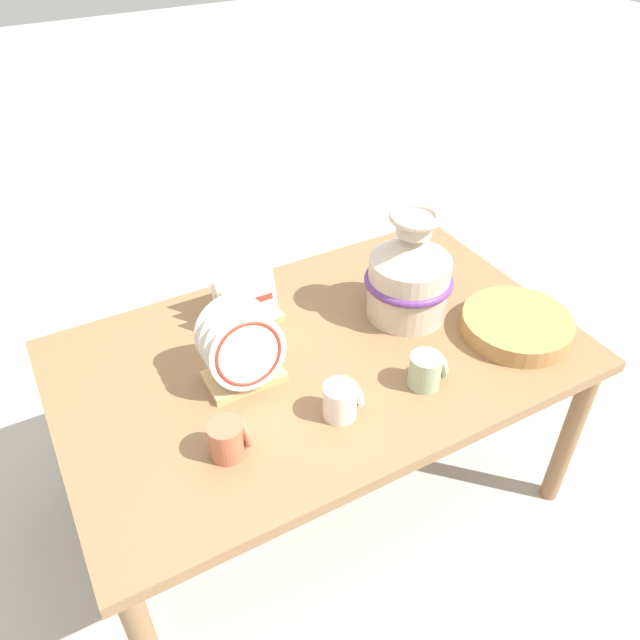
% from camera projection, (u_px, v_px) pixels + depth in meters
% --- Properties ---
extents(ground_plane, '(14.00, 14.00, 0.00)m').
position_uv_depth(ground_plane, '(320.00, 488.00, 2.07)').
color(ground_plane, '#B2ADA3').
extents(display_table, '(1.40, 0.87, 0.60)m').
position_uv_depth(display_table, '(320.00, 368.00, 1.74)').
color(display_table, olive).
rests_on(display_table, ground_plane).
extents(ceramic_vase, '(0.25, 0.25, 0.33)m').
position_uv_depth(ceramic_vase, '(409.00, 273.00, 1.75)').
color(ceramic_vase, beige).
rests_on(ceramic_vase, display_table).
extents(dish_rack_round_plates, '(0.20, 0.15, 0.22)m').
position_uv_depth(dish_rack_round_plates, '(242.00, 353.00, 1.55)').
color(dish_rack_round_plates, tan).
rests_on(dish_rack_round_plates, display_table).
extents(dish_rack_square_plates, '(0.20, 0.14, 0.18)m').
position_uv_depth(dish_rack_square_plates, '(245.00, 305.00, 1.77)').
color(dish_rack_square_plates, tan).
rests_on(dish_rack_square_plates, display_table).
extents(wicker_charger_stack, '(0.31, 0.31, 0.05)m').
position_uv_depth(wicker_charger_stack, '(516.00, 325.00, 1.74)').
color(wicker_charger_stack, '#AD7F47').
rests_on(wicker_charger_stack, display_table).
extents(mug_sage_glaze, '(0.09, 0.08, 0.09)m').
position_uv_depth(mug_sage_glaze, '(426.00, 370.00, 1.57)').
color(mug_sage_glaze, '#9EB28E').
rests_on(mug_sage_glaze, display_table).
extents(mug_cream_glaze, '(0.09, 0.08, 0.09)m').
position_uv_depth(mug_cream_glaze, '(342.00, 400.00, 1.49)').
color(mug_cream_glaze, silver).
rests_on(mug_cream_glaze, display_table).
extents(mug_terracotta_glaze, '(0.09, 0.08, 0.09)m').
position_uv_depth(mug_terracotta_glaze, '(228.00, 439.00, 1.40)').
color(mug_terracotta_glaze, '#B76647').
rests_on(mug_terracotta_glaze, display_table).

